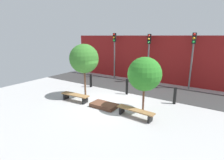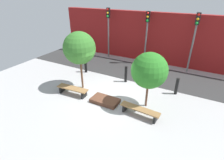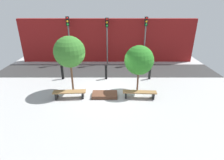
{
  "view_description": "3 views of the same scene",
  "coord_description": "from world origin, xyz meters",
  "px_view_note": "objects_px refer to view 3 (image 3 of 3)",
  "views": [
    {
      "loc": [
        5.47,
        -8.11,
        3.97
      ],
      "look_at": [
        0.26,
        -0.15,
        1.54
      ],
      "focal_mm": 28.0,
      "sensor_mm": 36.0,
      "label": 1
    },
    {
      "loc": [
        4.1,
        -7.39,
        5.49
      ],
      "look_at": [
        0.11,
        0.01,
        1.12
      ],
      "focal_mm": 28.0,
      "sensor_mm": 36.0,
      "label": 2
    },
    {
      "loc": [
        0.44,
        -9.91,
        5.1
      ],
      "look_at": [
        0.43,
        -0.47,
        1.03
      ],
      "focal_mm": 28.0,
      "sensor_mm": 36.0,
      "label": 3
    }
  ],
  "objects_px": {
    "tree_behind_right_bench": "(139,60)",
    "bollard_far_left": "(62,72)",
    "bench_left": "(70,93)",
    "traffic_light_mid_west": "(107,33)",
    "traffic_light_mid_east": "(146,33)",
    "planter_bed": "(105,95)",
    "bench_right": "(140,93)",
    "bollard_left": "(106,72)",
    "traffic_light_west": "(69,32)",
    "tree_behind_left_bench": "(70,52)",
    "bollard_center": "(150,73)"
  },
  "relations": [
    {
      "from": "traffic_light_mid_east",
      "to": "traffic_light_mid_west",
      "type": "bearing_deg",
      "value": -180.0
    },
    {
      "from": "bench_right",
      "to": "bollard_left",
      "type": "relative_size",
      "value": 1.84
    },
    {
      "from": "bollard_far_left",
      "to": "traffic_light_west",
      "type": "distance_m",
      "value": 4.38
    },
    {
      "from": "bench_right",
      "to": "tree_behind_right_bench",
      "type": "height_order",
      "value": "tree_behind_right_bench"
    },
    {
      "from": "tree_behind_left_bench",
      "to": "traffic_light_mid_west",
      "type": "bearing_deg",
      "value": 69.98
    },
    {
      "from": "planter_bed",
      "to": "bollard_far_left",
      "type": "distance_m",
      "value": 4.24
    },
    {
      "from": "tree_behind_right_bench",
      "to": "traffic_light_mid_east",
      "type": "xyz_separation_m",
      "value": [
        1.32,
        5.66,
        0.82
      ]
    },
    {
      "from": "traffic_light_mid_west",
      "to": "bollard_center",
      "type": "bearing_deg",
      "value": -48.83
    },
    {
      "from": "bollard_far_left",
      "to": "traffic_light_mid_west",
      "type": "distance_m",
      "value": 5.41
    },
    {
      "from": "tree_behind_left_bench",
      "to": "traffic_light_west",
      "type": "relative_size",
      "value": 0.83
    },
    {
      "from": "bench_left",
      "to": "bench_right",
      "type": "relative_size",
      "value": 0.97
    },
    {
      "from": "bollard_left",
      "to": "traffic_light_mid_west",
      "type": "height_order",
      "value": "traffic_light_mid_west"
    },
    {
      "from": "bollard_center",
      "to": "traffic_light_mid_east",
      "type": "xyz_separation_m",
      "value": [
        0.15,
        3.69,
        2.35
      ]
    },
    {
      "from": "planter_bed",
      "to": "tree_behind_right_bench",
      "type": "relative_size",
      "value": 0.52
    },
    {
      "from": "tree_behind_left_bench",
      "to": "bollard_far_left",
      "type": "height_order",
      "value": "tree_behind_left_bench"
    },
    {
      "from": "bench_right",
      "to": "traffic_light_west",
      "type": "xyz_separation_m",
      "value": [
        -5.44,
        6.61,
        2.55
      ]
    },
    {
      "from": "planter_bed",
      "to": "bench_right",
      "type": "bearing_deg",
      "value": -5.54
    },
    {
      "from": "tree_behind_right_bench",
      "to": "traffic_light_mid_east",
      "type": "height_order",
      "value": "traffic_light_mid_east"
    },
    {
      "from": "tree_behind_left_bench",
      "to": "bollard_far_left",
      "type": "bearing_deg",
      "value": 120.65
    },
    {
      "from": "bench_right",
      "to": "bollard_center",
      "type": "height_order",
      "value": "bollard_center"
    },
    {
      "from": "bench_right",
      "to": "traffic_light_mid_west",
      "type": "relative_size",
      "value": 0.49
    },
    {
      "from": "bollard_far_left",
      "to": "bench_right",
      "type": "bearing_deg",
      "value": -28.88
    },
    {
      "from": "tree_behind_left_bench",
      "to": "traffic_light_mid_east",
      "type": "bearing_deg",
      "value": 46.13
    },
    {
      "from": "traffic_light_west",
      "to": "traffic_light_mid_west",
      "type": "xyz_separation_m",
      "value": [
        3.38,
        -0.0,
        -0.06
      ]
    },
    {
      "from": "bollard_left",
      "to": "traffic_light_mid_west",
      "type": "xyz_separation_m",
      "value": [
        0.0,
        3.69,
        2.26
      ]
    },
    {
      "from": "traffic_light_west",
      "to": "bench_right",
      "type": "bearing_deg",
      "value": -50.55
    },
    {
      "from": "traffic_light_west",
      "to": "traffic_light_mid_east",
      "type": "bearing_deg",
      "value": -0.0
    },
    {
      "from": "traffic_light_west",
      "to": "bollard_center",
      "type": "bearing_deg",
      "value": -29.2
    },
    {
      "from": "tree_behind_right_bench",
      "to": "traffic_light_west",
      "type": "bearing_deg",
      "value": 133.87
    },
    {
      "from": "bollard_left",
      "to": "traffic_light_mid_west",
      "type": "relative_size",
      "value": 0.26
    },
    {
      "from": "bench_left",
      "to": "tree_behind_right_bench",
      "type": "distance_m",
      "value": 4.57
    },
    {
      "from": "traffic_light_west",
      "to": "traffic_light_mid_east",
      "type": "xyz_separation_m",
      "value": [
        6.76,
        -0.0,
        -0.01
      ]
    },
    {
      "from": "traffic_light_west",
      "to": "traffic_light_mid_west",
      "type": "relative_size",
      "value": 1.02
    },
    {
      "from": "tree_behind_left_bench",
      "to": "bollard_left",
      "type": "bearing_deg",
      "value": 43.64
    },
    {
      "from": "bench_right",
      "to": "traffic_light_mid_west",
      "type": "xyz_separation_m",
      "value": [
        -2.06,
        6.61,
        2.49
      ]
    },
    {
      "from": "tree_behind_right_bench",
      "to": "bench_left",
      "type": "bearing_deg",
      "value": -167.02
    },
    {
      "from": "bench_left",
      "to": "planter_bed",
      "type": "height_order",
      "value": "bench_left"
    },
    {
      "from": "bollard_far_left",
      "to": "bollard_left",
      "type": "height_order",
      "value": "bollard_left"
    },
    {
      "from": "bench_right",
      "to": "bench_left",
      "type": "bearing_deg",
      "value": -176.16
    },
    {
      "from": "traffic_light_west",
      "to": "traffic_light_mid_west",
      "type": "distance_m",
      "value": 3.38
    },
    {
      "from": "bollard_far_left",
      "to": "bollard_center",
      "type": "height_order",
      "value": "bollard_far_left"
    },
    {
      "from": "traffic_light_west",
      "to": "traffic_light_mid_east",
      "type": "height_order",
      "value": "traffic_light_west"
    },
    {
      "from": "tree_behind_right_bench",
      "to": "bollard_left",
      "type": "distance_m",
      "value": 3.22
    },
    {
      "from": "bollard_far_left",
      "to": "traffic_light_mid_west",
      "type": "height_order",
      "value": "traffic_light_mid_west"
    },
    {
      "from": "bench_left",
      "to": "traffic_light_mid_west",
      "type": "distance_m",
      "value": 7.36
    },
    {
      "from": "planter_bed",
      "to": "traffic_light_mid_east",
      "type": "bearing_deg",
      "value": 62.22
    },
    {
      "from": "bollard_left",
      "to": "bollard_center",
      "type": "bearing_deg",
      "value": 0.0
    },
    {
      "from": "bench_right",
      "to": "planter_bed",
      "type": "xyz_separation_m",
      "value": [
        -2.06,
        0.2,
        -0.21
      ]
    },
    {
      "from": "tree_behind_left_bench",
      "to": "bollard_center",
      "type": "distance_m",
      "value": 6.0
    },
    {
      "from": "tree_behind_right_bench",
      "to": "bollard_far_left",
      "type": "xyz_separation_m",
      "value": [
        -5.29,
        1.97,
        -1.52
      ]
    }
  ]
}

